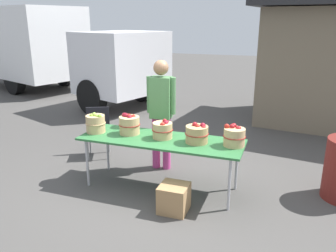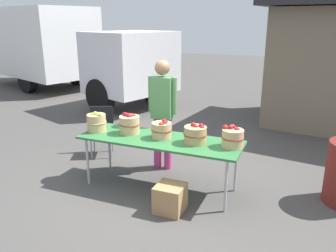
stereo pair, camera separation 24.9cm
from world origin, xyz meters
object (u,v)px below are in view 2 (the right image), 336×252
(market_table, at_px, (160,141))
(folding_chair, at_px, (102,127))
(apple_basket_red_3, at_px, (233,137))
(vendor_adult, at_px, (163,107))
(apple_basket_red_2, at_px, (195,134))
(produce_crate, at_px, (170,198))
(box_truck, at_px, (58,46))
(apple_basket_red_0, at_px, (129,124))
(apple_basket_red_1, at_px, (162,130))
(apple_basket_green_0, at_px, (96,122))

(market_table, distance_m, folding_chair, 1.72)
(apple_basket_red_3, height_order, vendor_adult, vendor_adult)
(vendor_adult, bearing_deg, apple_basket_red_2, 136.62)
(market_table, bearing_deg, produce_crate, -55.19)
(vendor_adult, height_order, box_truck, box_truck)
(apple_basket_red_0, bearing_deg, market_table, -7.06)
(apple_basket_red_1, height_order, box_truck, box_truck)
(apple_basket_green_0, relative_size, vendor_adult, 0.17)
(apple_basket_red_1, bearing_deg, folding_chair, 152.87)
(box_truck, bearing_deg, folding_chair, -24.98)
(box_truck, bearing_deg, apple_basket_red_0, -23.80)
(market_table, height_order, apple_basket_red_2, apple_basket_red_2)
(apple_basket_green_0, relative_size, produce_crate, 0.85)
(apple_basket_red_1, xyz_separation_m, vendor_adult, (-0.25, 0.61, 0.17))
(box_truck, height_order, folding_chair, box_truck)
(folding_chair, bearing_deg, market_table, -54.56)
(apple_basket_green_0, height_order, box_truck, box_truck)
(folding_chair, bearing_deg, apple_basket_red_1, -53.09)
(apple_basket_red_1, xyz_separation_m, apple_basket_red_3, (0.99, 0.03, 0.01))
(apple_basket_red_3, height_order, box_truck, box_truck)
(vendor_adult, xyz_separation_m, box_truck, (-5.81, 4.65, 0.45))
(market_table, xyz_separation_m, apple_basket_red_3, (1.00, 0.07, 0.17))
(produce_crate, bearing_deg, apple_basket_red_2, 76.90)
(market_table, xyz_separation_m, apple_basket_red_1, (0.01, 0.04, 0.16))
(apple_basket_red_3, xyz_separation_m, folding_chair, (-2.51, 0.75, -0.37))
(apple_basket_red_2, height_order, vendor_adult, vendor_adult)
(folding_chair, bearing_deg, apple_basket_red_0, -63.29)
(apple_basket_green_0, bearing_deg, apple_basket_red_2, 2.37)
(apple_basket_red_2, bearing_deg, vendor_adult, 140.04)
(produce_crate, bearing_deg, box_truck, 137.71)
(apple_basket_red_0, xyz_separation_m, vendor_adult, (0.27, 0.59, 0.15))
(apple_basket_green_0, distance_m, apple_basket_red_0, 0.51)
(apple_basket_green_0, relative_size, apple_basket_red_0, 0.97)
(market_table, xyz_separation_m, apple_basket_red_0, (-0.51, 0.06, 0.18))
(vendor_adult, bearing_deg, apple_basket_red_0, 61.93)
(apple_basket_green_0, distance_m, apple_basket_red_3, 2.02)
(box_truck, xyz_separation_m, folding_chair, (4.55, -4.49, -0.98))
(apple_basket_red_1, relative_size, vendor_adult, 0.17)
(market_table, distance_m, produce_crate, 0.85)
(apple_basket_red_1, xyz_separation_m, produce_crate, (0.37, -0.59, -0.69))
(box_truck, xyz_separation_m, produce_crate, (6.43, -5.85, -1.31))
(apple_basket_red_0, distance_m, folding_chair, 1.30)
(market_table, relative_size, vendor_adult, 1.30)
(market_table, height_order, folding_chair, folding_chair)
(apple_basket_red_3, bearing_deg, apple_basket_red_1, -178.54)
(apple_basket_green_0, bearing_deg, market_table, 2.12)
(apple_basket_red_2, bearing_deg, box_truck, 141.19)
(apple_basket_red_3, bearing_deg, market_table, -176.06)
(apple_basket_red_0, relative_size, folding_chair, 0.36)
(apple_basket_red_0, bearing_deg, vendor_adult, 65.35)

